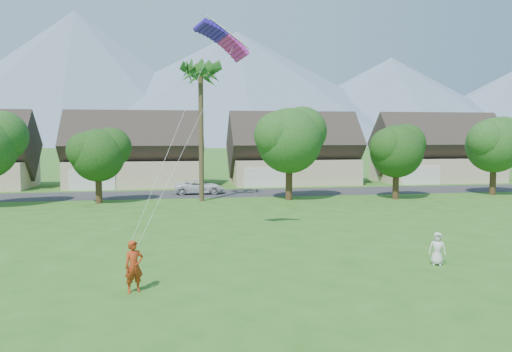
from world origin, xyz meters
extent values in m
plane|color=#2D6019|center=(0.00, 0.00, 0.00)|extent=(500.00, 500.00, 0.00)
cube|color=#2D2D30|center=(0.00, 34.00, 0.01)|extent=(90.00, 7.00, 0.01)
imported|color=#A33012|center=(-5.95, 2.64, 1.01)|extent=(0.86, 0.73, 2.01)
imported|color=silver|center=(7.65, 4.49, 0.77)|extent=(0.89, 0.75, 1.54)
imported|color=silver|center=(-1.94, 34.00, 0.70)|extent=(5.06, 2.40, 1.40)
cone|color=slate|center=(-55.00, 260.00, 35.00)|extent=(190.00, 190.00, 70.00)
cone|color=slate|center=(30.00, 260.00, 31.00)|extent=(240.00, 240.00, 62.00)
cone|color=slate|center=(120.00, 260.00, 25.00)|extent=(200.00, 200.00, 50.00)
cube|color=beige|center=(-9.00, 43.00, 1.50)|extent=(15.00, 8.00, 3.00)
cube|color=#382D28|center=(-9.00, 43.00, 4.79)|extent=(15.75, 8.15, 8.15)
cube|color=silver|center=(-13.20, 38.94, 1.10)|extent=(4.80, 0.12, 2.20)
cube|color=beige|center=(10.00, 43.00, 1.50)|extent=(15.00, 8.00, 3.00)
cube|color=#382D28|center=(10.00, 43.00, 4.79)|extent=(15.75, 8.15, 8.15)
cube|color=silver|center=(5.80, 38.94, 1.10)|extent=(4.80, 0.12, 2.20)
cube|color=beige|center=(29.00, 43.00, 1.50)|extent=(15.00, 8.00, 3.00)
cube|color=#382D28|center=(29.00, 43.00, 4.79)|extent=(15.75, 8.15, 8.15)
cube|color=silver|center=(24.80, 38.94, 1.10)|extent=(4.80, 0.12, 2.20)
cylinder|color=#47301C|center=(-11.00, 28.50, 1.09)|extent=(0.56, 0.56, 2.18)
sphere|color=#214916|center=(-11.00, 28.50, 4.22)|extent=(4.62, 4.62, 4.62)
cylinder|color=#47301C|center=(6.00, 28.00, 1.41)|extent=(0.62, 0.62, 2.82)
sphere|color=#214916|center=(6.00, 28.00, 5.46)|extent=(5.98, 5.98, 5.98)
cylinder|color=#47301C|center=(16.00, 27.00, 1.15)|extent=(0.58, 0.58, 2.30)
sphere|color=#214916|center=(16.00, 27.00, 4.46)|extent=(4.90, 4.90, 4.90)
cylinder|color=#47301C|center=(27.00, 28.50, 1.28)|extent=(0.60, 0.60, 2.56)
sphere|color=#214916|center=(27.00, 28.50, 4.96)|extent=(5.44, 5.44, 5.44)
cylinder|color=#4C3D26|center=(-2.00, 28.50, 6.00)|extent=(0.44, 0.44, 12.00)
sphere|color=#286021|center=(-2.00, 28.50, 12.30)|extent=(3.00, 3.00, 3.00)
cube|color=#3518B5|center=(-2.45, 11.06, 11.34)|extent=(1.83, 1.54, 0.50)
cube|color=#CC26A4|center=(-0.89, 11.06, 11.34)|extent=(1.83, 1.54, 0.50)
camera|label=1|loc=(-4.32, -16.65, 6.09)|focal=35.00mm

